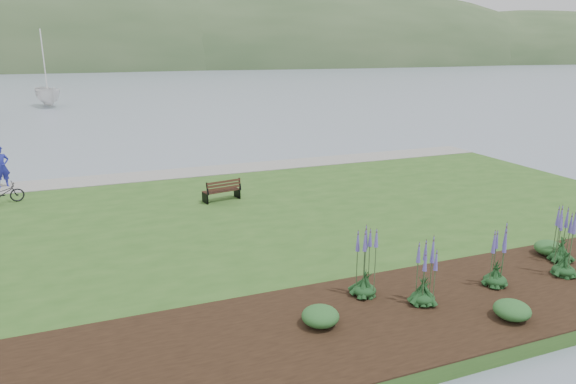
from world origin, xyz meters
The scene contains 17 objects.
ground centered at (0.00, 0.00, 0.00)m, with size 600.00×600.00×0.00m, color slate.
lawn centered at (0.00, -2.00, 0.20)m, with size 34.00×20.00×0.40m, color #2A4F1C.
shoreline_path centered at (0.00, 6.90, 0.42)m, with size 34.00×2.20×0.03m, color gray.
garden_bed centered at (3.00, -9.80, 0.42)m, with size 24.00×4.40×0.04m, color black.
far_hillside centered at (20.00, 170.00, 0.00)m, with size 580.00×80.00×38.00m, color #324B2A, non-canonical shape.
park_bench centered at (-0.28, 1.24, 0.88)m, with size 1.66×0.93×0.97m.
person centered at (-9.29, 7.16, 1.56)m, with size 0.84×0.58×2.31m, color navy.
bicycle_a centered at (-8.97, 4.17, 0.84)m, with size 1.70×0.59×0.89m, color black.
sailboat centered at (-9.35, 47.90, 0.00)m, with size 10.67×10.87×28.13m, color silver.
echium_0 centered at (2.17, -9.63, 1.24)m, with size 0.62×0.62×1.89m.
echium_1 centered at (4.63, -9.49, 1.20)m, with size 0.62×0.62×1.91m.
echium_2 centered at (6.92, -9.70, 1.27)m, with size 0.62×0.62×2.18m.
echium_4 centered at (1.00, -8.71, 1.44)m, with size 0.62×0.62×2.31m.
echium_5 centered at (7.68, -8.92, 1.23)m, with size 0.62×0.62×1.87m.
shrub_0 centered at (-0.71, -9.64, 0.66)m, with size 0.89×0.89×0.45m, color #1E4C21.
shrub_1 centered at (3.71, -11.05, 0.66)m, with size 0.87×0.87×0.44m, color #1E4C21.
shrub_2 centered at (7.79, -8.40, 0.66)m, with size 0.90×0.90×0.45m, color #1E4C21.
Camera 1 is at (-5.35, -19.39, 6.72)m, focal length 32.00 mm.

